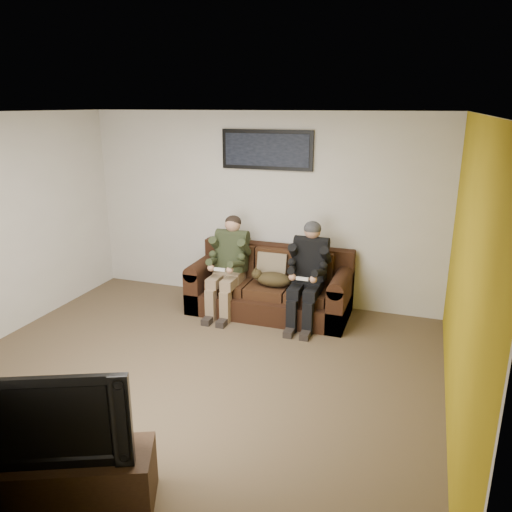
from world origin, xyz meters
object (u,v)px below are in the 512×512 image
at_px(person_left, 229,260).
at_px(television, 45,414).
at_px(sofa, 271,288).
at_px(framed_poster, 267,150).
at_px(person_right, 308,268).
at_px(tv_stand, 55,482).
at_px(cat, 272,279).

relative_size(person_left, television, 1.11).
relative_size(sofa, television, 1.82).
relative_size(person_left, framed_poster, 1.02).
height_order(sofa, person_right, person_right).
xyz_separation_m(person_left, television, (0.17, -3.60, 0.04)).
height_order(person_left, person_right, person_right).
bearing_deg(tv_stand, framed_poster, 64.02).
bearing_deg(person_right, person_left, -179.98).
xyz_separation_m(tv_stand, television, (0.00, 0.00, 0.54)).
height_order(person_right, television, person_right).
bearing_deg(cat, television, -96.81).
bearing_deg(person_right, cat, -179.85).
xyz_separation_m(person_left, cat, (0.60, -0.00, -0.19)).
bearing_deg(television, framed_poster, 64.02).
bearing_deg(tv_stand, cat, 59.47).
distance_m(person_left, cat, 0.63).
height_order(person_left, tv_stand, person_left).
relative_size(sofa, framed_poster, 1.67).
xyz_separation_m(framed_poster, television, (-0.16, -4.17, -1.35)).
bearing_deg(television, person_right, 52.23).
relative_size(person_right, framed_poster, 1.03).
bearing_deg(framed_poster, television, -92.26).
bearing_deg(person_left, sofa, 17.98).
bearing_deg(tv_stand, person_right, 52.23).
distance_m(person_right, cat, 0.51).
xyz_separation_m(sofa, person_right, (0.54, -0.17, 0.39)).
height_order(person_left, framed_poster, framed_poster).
bearing_deg(person_right, sofa, 162.05).
bearing_deg(sofa, person_left, -162.02).
height_order(person_left, cat, person_left).
bearing_deg(framed_poster, person_left, -120.74).
relative_size(tv_stand, television, 1.16).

